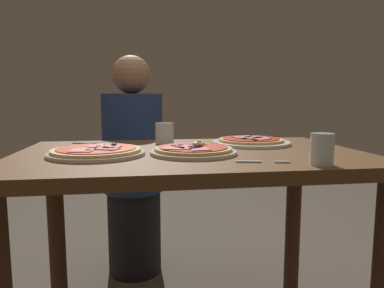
% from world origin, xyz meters
% --- Properties ---
extents(dining_table, '(1.20, 0.75, 0.77)m').
position_xyz_m(dining_table, '(0.00, 0.00, 0.64)').
color(dining_table, brown).
rests_on(dining_table, ground).
extents(pizza_foreground, '(0.29, 0.29, 0.05)m').
position_xyz_m(pizza_foreground, '(0.00, -0.06, 0.78)').
color(pizza_foreground, silver).
rests_on(pizza_foreground, dining_table).
extents(pizza_across_left, '(0.31, 0.31, 0.03)m').
position_xyz_m(pizza_across_left, '(-0.32, -0.04, 0.78)').
color(pizza_across_left, silver).
rests_on(pizza_across_left, dining_table).
extents(pizza_across_right, '(0.32, 0.32, 0.03)m').
position_xyz_m(pizza_across_right, '(0.27, 0.16, 0.78)').
color(pizza_across_right, white).
rests_on(pizza_across_right, dining_table).
extents(water_glass_near, '(0.06, 0.06, 0.09)m').
position_xyz_m(water_glass_near, '(0.32, -0.31, 0.81)').
color(water_glass_near, silver).
rests_on(water_glass_near, dining_table).
extents(water_glass_far, '(0.08, 0.08, 0.09)m').
position_xyz_m(water_glass_far, '(-0.08, 0.23, 0.81)').
color(water_glass_far, silver).
rests_on(water_glass_far, dining_table).
extents(fork, '(0.16, 0.05, 0.00)m').
position_xyz_m(fork, '(0.16, -0.25, 0.77)').
color(fork, silver).
rests_on(fork, dining_table).
extents(knife, '(0.19, 0.08, 0.01)m').
position_xyz_m(knife, '(-0.35, 0.26, 0.77)').
color(knife, silver).
rests_on(knife, dining_table).
extents(diner_person, '(0.32, 0.32, 1.18)m').
position_xyz_m(diner_person, '(-0.21, 0.68, 0.56)').
color(diner_person, black).
rests_on(diner_person, ground).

